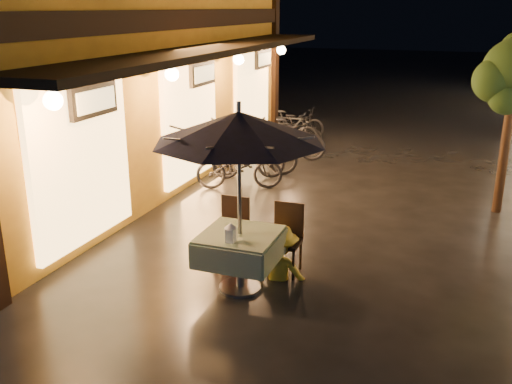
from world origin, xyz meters
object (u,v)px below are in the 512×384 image
at_px(person_yellow, 280,227).
at_px(bicycle_0, 239,167).
at_px(patio_umbrella, 239,128).
at_px(person_orange, 230,220).
at_px(cafe_table, 240,247).
at_px(table_lantern, 231,231).

bearing_deg(person_yellow, bicycle_0, -70.46).
bearing_deg(bicycle_0, patio_umbrella, 179.79).
bearing_deg(person_orange, cafe_table, 133.18).
distance_m(cafe_table, bicycle_0, 4.34).
bearing_deg(person_yellow, table_lantern, 56.03).
bearing_deg(table_lantern, person_yellow, 65.98).
relative_size(patio_umbrella, bicycle_0, 1.41).
bearing_deg(bicycle_0, person_orange, 177.66).
bearing_deg(cafe_table, bicycle_0, 111.89).
bearing_deg(table_lantern, patio_umbrella, 90.00).
height_order(table_lantern, bicycle_0, table_lantern).
distance_m(person_orange, bicycle_0, 3.70).
height_order(cafe_table, person_yellow, person_yellow).
bearing_deg(cafe_table, patio_umbrella, 14.04).
bearing_deg(patio_umbrella, table_lantern, -90.00).
bearing_deg(person_yellow, patio_umbrella, 45.12).
height_order(person_orange, person_yellow, person_yellow).
height_order(cafe_table, bicycle_0, bicycle_0).
bearing_deg(person_orange, person_yellow, -173.14).
xyz_separation_m(patio_umbrella, person_orange, (-0.37, 0.55, -1.43)).
relative_size(patio_umbrella, person_orange, 1.72).
height_order(cafe_table, patio_umbrella, patio_umbrella).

